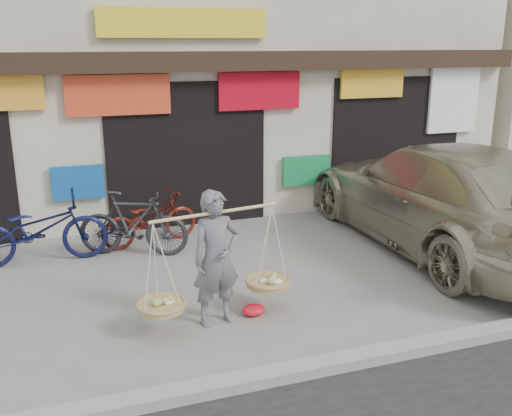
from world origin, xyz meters
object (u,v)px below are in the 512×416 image
object	(u,v)px
bike_2	(150,219)
street_vendor	(216,263)
bike_0	(38,229)
bike_1	(133,224)
suv	(441,195)

from	to	relation	value
bike_2	street_vendor	bearing A→B (deg)	171.55
street_vendor	bike_0	bearing A→B (deg)	117.42
bike_1	bike_2	distance (m)	0.59
bike_2	suv	world-z (taller)	suv
street_vendor	bike_0	world-z (taller)	street_vendor
bike_0	suv	distance (m)	6.62
bike_0	bike_2	distance (m)	1.83
street_vendor	bike_2	distance (m)	3.22
street_vendor	bike_2	bearing A→B (deg)	86.62
bike_0	bike_2	world-z (taller)	bike_0
bike_0	bike_2	bearing A→B (deg)	-79.99
bike_1	suv	distance (m)	5.18
bike_2	suv	distance (m)	4.99
bike_0	suv	world-z (taller)	suv
bike_1	suv	size ratio (longest dim) A/B	0.29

